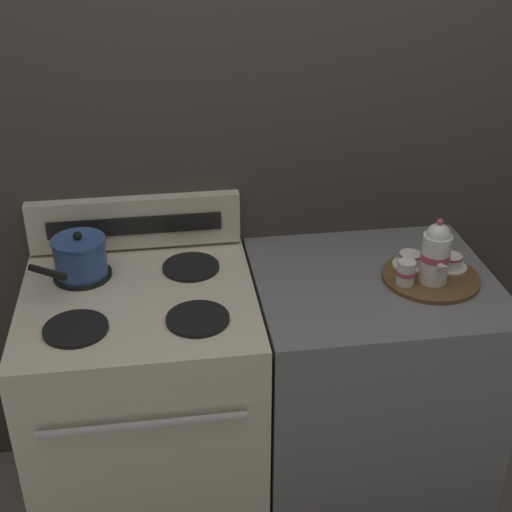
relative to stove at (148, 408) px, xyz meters
name	(u,v)px	position (x,y,z in m)	size (l,w,h in m)	color
ground_plane	(261,490)	(0.39, 0.00, -0.45)	(6.00, 6.00, 0.00)	gray
wall_back	(247,180)	(0.39, 0.36, 0.65)	(6.00, 0.05, 2.20)	#423D38
stove	(148,408)	(0.00, 0.00, 0.00)	(0.72, 0.71, 0.90)	beige
control_panel	(135,222)	(0.00, 0.32, 0.54)	(0.71, 0.05, 0.18)	beige
side_counter	(365,388)	(0.75, 0.00, 0.00)	(0.77, 0.68, 0.89)	slate
saucepan	(80,256)	(-0.18, 0.15, 0.52)	(0.23, 0.26, 0.15)	#335193
serving_tray	(430,277)	(0.93, -0.03, 0.45)	(0.31, 0.31, 0.01)	brown
teapot	(436,253)	(0.92, -0.06, 0.55)	(0.09, 0.15, 0.22)	white
teacup_left	(410,259)	(0.88, 0.05, 0.48)	(0.11, 0.11, 0.04)	white
teacup_right	(450,262)	(1.01, 0.01, 0.48)	(0.11, 0.11, 0.04)	white
creamer_jug	(406,272)	(0.83, -0.06, 0.49)	(0.06, 0.06, 0.08)	white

